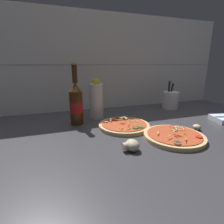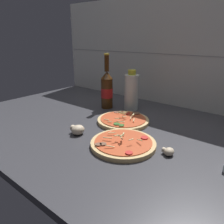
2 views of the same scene
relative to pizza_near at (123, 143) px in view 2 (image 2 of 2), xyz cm
name	(u,v)px [view 2 (image 2 of 2)]	position (x,y,z in cm)	size (l,w,h in cm)	color
counter_slab	(123,133)	(-7.89, 10.58, -2.17)	(160.00, 90.00, 2.50)	#38383D
tile_backsplash	(176,54)	(-7.89, 56.08, 26.58)	(160.00, 1.13, 60.00)	silver
pizza_near	(123,143)	(0.00, 0.00, 0.00)	(22.99, 22.99, 5.10)	tan
pizza_far	(123,120)	(-13.25, 17.95, 0.00)	(22.97, 22.97, 4.87)	tan
beer_bottle	(107,89)	(-32.68, 29.58, 9.24)	(6.16, 6.16, 28.43)	#47280F
oil_bottle	(131,92)	(-21.36, 35.86, 8.54)	(7.33, 7.33, 20.57)	silver
mushroom_left	(169,151)	(15.09, 4.26, 0.36)	(3.85, 3.66, 2.56)	beige
mushroom_right	(77,130)	(-19.72, -3.49, 0.98)	(5.69, 5.42, 3.79)	beige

